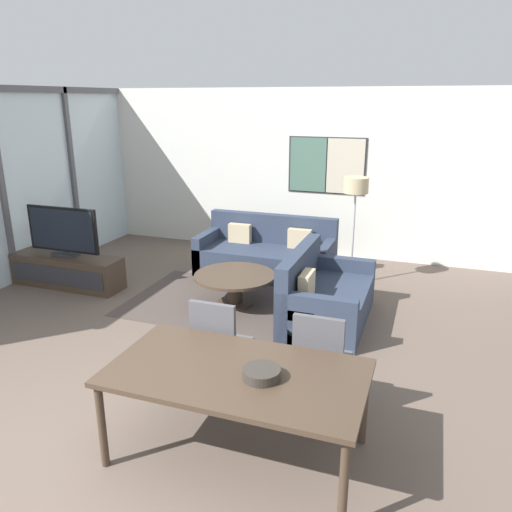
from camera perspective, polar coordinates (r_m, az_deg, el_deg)
The scene contains 13 objects.
ground_plane at distance 4.21m, azimuth -20.31°, elevation -22.21°, with size 24.00×24.00×0.00m, color brown.
wall_back at distance 8.73m, azimuth 4.45°, elevation 9.51°, with size 7.91×0.09×2.80m.
area_rug at distance 6.69m, azimuth -2.39°, elevation -5.45°, with size 2.83×1.83×0.01m.
tv_console at distance 7.74m, azimuth -20.73°, elevation -1.61°, with size 1.68×0.47×0.46m.
television at distance 7.58m, azimuth -21.20°, elevation 2.58°, with size 1.15×0.20×0.72m.
sofa_main at distance 7.78m, azimuth 1.26°, elevation 0.06°, with size 2.07×0.91×0.88m.
sofa_side at distance 6.18m, azimuth 7.51°, elevation -4.85°, with size 0.91×1.58×0.88m.
coffee_table at distance 6.58m, azimuth -2.42°, elevation -2.97°, with size 1.07×1.07×0.42m.
dining_table at distance 3.77m, azimuth -2.20°, elevation -13.72°, with size 1.89×1.03×0.72m.
dining_chair_left at distance 4.57m, azimuth -4.31°, elevation -9.73°, with size 0.46×0.46×0.95m.
dining_chair_centre at distance 4.34m, azimuth 7.37°, elevation -11.40°, with size 0.46×0.46×0.95m.
fruit_bowl at distance 3.62m, azimuth 0.64°, elevation -13.20°, with size 0.28×0.28×0.07m.
floor_lamp at distance 7.17m, azimuth 11.31°, elevation 6.96°, with size 0.35×0.35×1.58m.
Camera 1 is at (2.28, -2.38, 2.62)m, focal length 35.00 mm.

